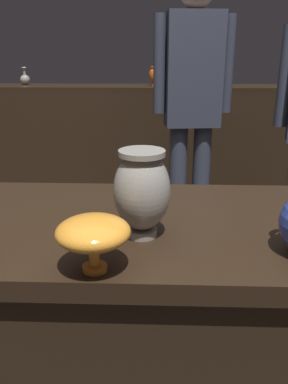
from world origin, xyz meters
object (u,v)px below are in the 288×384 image
(shelf_vase_center, at_px, (155,75))
(shelf_vase_right, at_px, (223,71))
(vase_left_accent, at_px, (93,233))
(vase_centerpiece, at_px, (142,191))
(shelf_vase_far_left, at_px, (25,79))
(visitor_center_back, at_px, (192,99))

(shelf_vase_center, relative_size, shelf_vase_right, 0.73)
(shelf_vase_right, bearing_deg, vase_left_accent, -104.18)
(vase_left_accent, bearing_deg, vase_centerpiece, 61.74)
(shelf_vase_far_left, distance_m, shelf_vase_right, 1.56)
(vase_centerpiece, distance_m, shelf_vase_center, 2.29)
(vase_centerpiece, relative_size, shelf_vase_center, 1.51)
(vase_centerpiece, relative_size, shelf_vase_far_left, 1.63)
(shelf_vase_center, bearing_deg, vase_left_accent, -92.33)
(vase_left_accent, distance_m, shelf_vase_right, 2.54)
(vase_centerpiece, xyz_separation_m, shelf_vase_center, (0.01, 2.29, 0.15))
(visitor_center_back, bearing_deg, shelf_vase_right, -116.68)
(vase_centerpiece, relative_size, shelf_vase_right, 1.10)
(vase_centerpiece, bearing_deg, shelf_vase_far_left, 113.73)
(shelf_vase_far_left, bearing_deg, visitor_center_back, -33.31)
(vase_left_accent, bearing_deg, shelf_vase_center, 87.67)
(vase_centerpiece, distance_m, vase_left_accent, 0.20)
(shelf_vase_right, bearing_deg, visitor_center_back, -110.51)
(vase_left_accent, xyz_separation_m, visitor_center_back, (0.33, 1.69, 0.09))
(vase_centerpiece, distance_m, shelf_vase_far_left, 2.57)
(visitor_center_back, bearing_deg, vase_centerpiece, 74.83)
(vase_centerpiece, xyz_separation_m, visitor_center_back, (0.24, 1.51, 0.05))
(shelf_vase_center, height_order, shelf_vase_right, shelf_vase_right)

